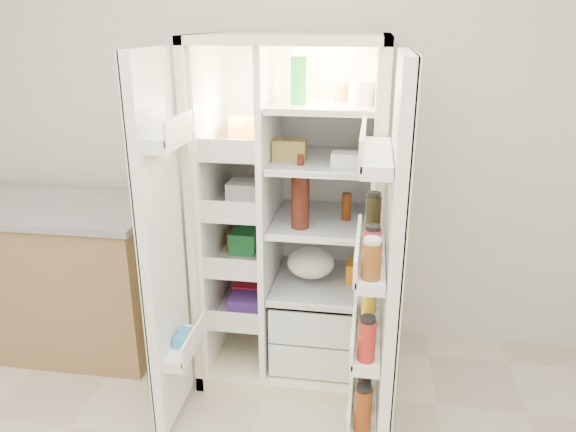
# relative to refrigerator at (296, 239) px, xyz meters

# --- Properties ---
(wall_back) EXTENTS (4.00, 0.02, 2.70)m
(wall_back) POSITION_rel_refrigerator_xyz_m (-0.11, 0.35, 0.61)
(wall_back) COLOR silver
(wall_back) RESTS_ON floor
(refrigerator) EXTENTS (0.92, 0.70, 1.80)m
(refrigerator) POSITION_rel_refrigerator_xyz_m (0.00, 0.00, 0.00)
(refrigerator) COLOR beige
(refrigerator) RESTS_ON floor
(freezer_door) EXTENTS (0.15, 0.40, 1.72)m
(freezer_door) POSITION_rel_refrigerator_xyz_m (-0.51, -0.60, 0.15)
(freezer_door) COLOR white
(freezer_door) RESTS_ON floor
(fridge_door) EXTENTS (0.17, 0.58, 1.72)m
(fridge_door) POSITION_rel_refrigerator_xyz_m (0.47, -0.69, 0.12)
(fridge_door) COLOR white
(fridge_door) RESTS_ON floor
(kitchen_counter) EXTENTS (1.22, 0.65, 0.89)m
(kitchen_counter) POSITION_rel_refrigerator_xyz_m (-1.40, -0.06, -0.30)
(kitchen_counter) COLOR #8F6847
(kitchen_counter) RESTS_ON floor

